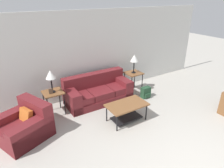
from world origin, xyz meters
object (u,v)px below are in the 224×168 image
at_px(table_lamp_right, 134,59).
at_px(side_table_right, 134,75).
at_px(couch, 98,92).
at_px(side_table_left, 53,94).
at_px(table_lamp_left, 50,75).
at_px(coffee_table, 127,109).
at_px(armchair, 24,126).
at_px(backpack, 146,93).

bearing_deg(table_lamp_right, side_table_right, -116.57).
distance_m(couch, side_table_left, 1.36).
distance_m(side_table_right, table_lamp_left, 2.71).
height_order(couch, coffee_table, couch).
relative_size(side_table_left, table_lamp_left, 1.07).
distance_m(armchair, backpack, 3.57).
relative_size(armchair, side_table_right, 2.03).
relative_size(armchair, table_lamp_left, 2.18).
distance_m(armchair, table_lamp_right, 3.67).
relative_size(armchair, backpack, 3.80).
bearing_deg(armchair, table_lamp_left, 35.01).
bearing_deg(backpack, couch, 156.40).
bearing_deg(side_table_right, armchair, -170.22).
height_order(side_table_right, backpack, side_table_right).
relative_size(table_lamp_left, backpack, 1.74).
bearing_deg(backpack, table_lamp_right, 94.16).
relative_size(table_lamp_left, table_lamp_right, 1.00).
bearing_deg(table_lamp_left, armchair, -144.99).
relative_size(side_table_right, table_lamp_right, 1.07).
xyz_separation_m(armchair, side_table_right, (3.52, 0.61, 0.29)).
bearing_deg(side_table_right, couch, -179.90).
relative_size(coffee_table, backpack, 2.93).
distance_m(armchair, side_table_right, 3.58).
height_order(table_lamp_left, backpack, table_lamp_left).
bearing_deg(side_table_right, table_lamp_left, 180.00).
bearing_deg(table_lamp_right, backpack, -85.84).
distance_m(armchair, coffee_table, 2.42).
xyz_separation_m(couch, coffee_table, (0.13, -1.30, 0.05)).
distance_m(couch, table_lamp_left, 1.56).
height_order(couch, table_lamp_left, table_lamp_left).
bearing_deg(table_lamp_right, couch, -179.90).
bearing_deg(table_lamp_left, table_lamp_right, 0.00).
xyz_separation_m(table_lamp_left, backpack, (2.70, -0.60, -0.95)).
bearing_deg(table_lamp_left, backpack, -12.56).
distance_m(armchair, table_lamp_left, 1.35).
xyz_separation_m(coffee_table, table_lamp_right, (1.20, 1.30, 0.77)).
height_order(armchair, backpack, armchair).
xyz_separation_m(coffee_table, table_lamp_left, (-1.45, 1.30, 0.77)).
distance_m(side_table_left, side_table_right, 2.65).
bearing_deg(table_lamp_left, side_table_left, -90.00).
height_order(coffee_table, table_lamp_left, table_lamp_left).
distance_m(side_table_right, backpack, 0.73).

